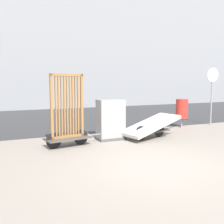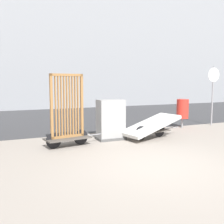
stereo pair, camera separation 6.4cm
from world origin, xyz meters
TOP-DOWN VIEW (x-y plane):
  - ground_plane at (0.00, 0.00)m, footprint 60.00×60.00m
  - road_strip at (0.00, 8.69)m, footprint 56.00×9.26m
  - building_facade at (0.00, 15.32)m, footprint 48.00×4.00m
  - bike_cart_with_bedframe at (-1.38, 2.50)m, footprint 2.00×0.79m
  - bike_cart_with_mattress at (1.38, 2.50)m, footprint 2.35×1.30m
  - utility_cabinet at (0.11, 2.86)m, footprint 0.89×0.56m
  - trash_bin at (3.63, 3.70)m, footprint 0.47×0.47m
  - sign_post at (5.18, 3.70)m, footprint 0.59×0.06m

SIDE VIEW (x-z plane):
  - ground_plane at x=0.00m, z-range 0.00..0.00m
  - road_strip at x=0.00m, z-range 0.00..0.01m
  - bike_cart_with_mattress at x=1.38m, z-range 0.03..0.77m
  - utility_cabinet at x=0.11m, z-range -0.04..1.24m
  - bike_cart_with_bedframe at x=-1.38m, z-range -0.28..1.78m
  - trash_bin at x=3.63m, z-range 0.19..1.34m
  - sign_post at x=5.18m, z-range 0.39..2.88m
  - building_facade at x=0.00m, z-range 0.00..14.87m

